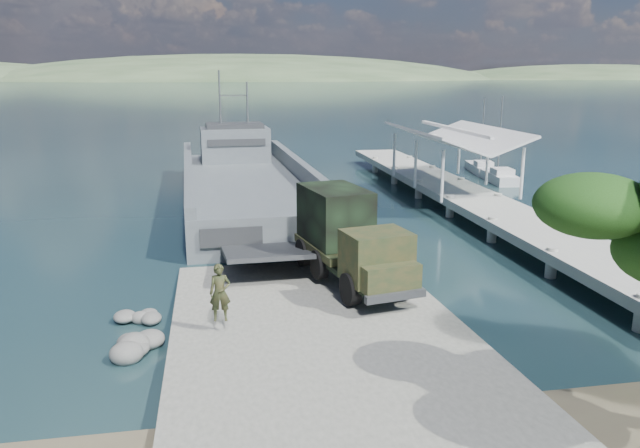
{
  "coord_description": "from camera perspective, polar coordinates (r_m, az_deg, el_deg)",
  "views": [
    {
      "loc": [
        -3.49,
        -20.3,
        9.06
      ],
      "look_at": [
        1.26,
        6.0,
        2.43
      ],
      "focal_mm": 35.0,
      "sensor_mm": 36.0,
      "label": 1
    }
  ],
  "objects": [
    {
      "name": "pier",
      "position": [
        43.06,
        12.48,
        3.63
      ],
      "size": [
        6.4,
        44.0,
        6.1
      ],
      "color": "#9E9E94",
      "rests_on": "ground"
    },
    {
      "name": "sailboat_near",
      "position": [
        54.08,
        15.96,
        4.17
      ],
      "size": [
        2.34,
        6.07,
        7.21
      ],
      "rotation": [
        0.0,
        0.0,
        -0.11
      ],
      "color": "silver",
      "rests_on": "ground"
    },
    {
      "name": "landing_craft",
      "position": [
        43.87,
        -6.73,
        2.99
      ],
      "size": [
        9.23,
        33.13,
        9.77
      ],
      "rotation": [
        0.0,
        0.0,
        0.03
      ],
      "color": "#4D555A",
      "rests_on": "ground"
    },
    {
      "name": "sailboat_far",
      "position": [
        58.38,
        14.49,
        4.93
      ],
      "size": [
        2.62,
        5.81,
        6.83
      ],
      "rotation": [
        0.0,
        0.0,
        -0.18
      ],
      "color": "silver",
      "rests_on": "ground"
    },
    {
      "name": "boat_ramp",
      "position": [
        21.5,
        0.02,
        -10.25
      ],
      "size": [
        10.0,
        18.0,
        0.5
      ],
      "primitive_type": "cube",
      "color": "slate",
      "rests_on": "ground"
    },
    {
      "name": "ground",
      "position": [
        22.5,
        -0.44,
        -9.81
      ],
      "size": [
        1400.0,
        1400.0,
        0.0
      ],
      "primitive_type": "plane",
      "color": "#162D35",
      "rests_on": "ground"
    },
    {
      "name": "shoreline_rocks",
      "position": [
        22.85,
        -16.42,
        -10.03
      ],
      "size": [
        3.2,
        5.6,
        0.9
      ],
      "primitive_type": null,
      "color": "#5D5D5B",
      "rests_on": "ground"
    },
    {
      "name": "soldier",
      "position": [
        21.21,
        -9.09,
        -7.2
      ],
      "size": [
        0.73,
        0.49,
        1.95
      ],
      "primitive_type": "imported",
      "rotation": [
        0.0,
        0.0,
        -0.04
      ],
      "color": "#1D301A",
      "rests_on": "boat_ramp"
    },
    {
      "name": "military_truck",
      "position": [
        25.86,
        2.54,
        -1.2
      ],
      "size": [
        3.84,
        8.16,
        3.65
      ],
      "rotation": [
        0.0,
        0.0,
        0.19
      ],
      "color": "black",
      "rests_on": "boat_ramp"
    },
    {
      "name": "distant_headlands",
      "position": [
        582.83,
        -5.1,
        13.0
      ],
      "size": [
        1000.0,
        240.0,
        48.0
      ],
      "primitive_type": null,
      "color": "#32492D",
      "rests_on": "ground"
    }
  ]
}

